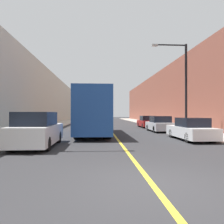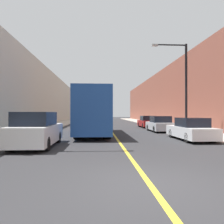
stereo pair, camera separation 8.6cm
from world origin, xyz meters
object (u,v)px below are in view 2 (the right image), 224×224
at_px(bus, 94,112).
at_px(car_right_mid, 160,125).
at_px(car_right_near, 191,130).
at_px(street_lamp_left, 1,50).
at_px(street_lamp_right, 183,81).
at_px(car_right_far, 147,122).
at_px(parked_suv_left, 36,131).

height_order(bus, car_right_mid, bus).
bearing_deg(car_right_near, street_lamp_left, -161.51).
bearing_deg(street_lamp_left, car_right_mid, 44.12).
height_order(bus, street_lamp_right, street_lamp_right).
distance_m(street_lamp_left, street_lamp_right, 14.03).
bearing_deg(car_right_near, car_right_far, 90.02).
xyz_separation_m(bus, parked_suv_left, (-2.91, -6.51, -1.06)).
height_order(bus, car_right_near, bus).
bearing_deg(parked_suv_left, street_lamp_left, -135.67).
height_order(car_right_mid, car_right_far, car_right_mid).
relative_size(parked_suv_left, street_lamp_left, 0.59).
xyz_separation_m(car_right_near, car_right_mid, (-0.17, 6.70, 0.01)).
relative_size(car_right_mid, street_lamp_right, 0.56).
height_order(car_right_near, car_right_mid, car_right_mid).
distance_m(car_right_mid, car_right_far, 6.17).
distance_m(car_right_mid, street_lamp_left, 15.38).
bearing_deg(car_right_mid, street_lamp_right, -66.83).
distance_m(car_right_near, car_right_mid, 6.70).
height_order(parked_suv_left, car_right_near, parked_suv_left).
bearing_deg(car_right_far, street_lamp_left, -123.24).
xyz_separation_m(parked_suv_left, car_right_far, (9.49, 15.20, -0.19)).
height_order(street_lamp_left, street_lamp_right, street_lamp_left).
relative_size(car_right_near, street_lamp_left, 0.58).
bearing_deg(parked_suv_left, street_lamp_right, 30.69).
bearing_deg(street_lamp_right, street_lamp_left, -147.54).
height_order(car_right_mid, street_lamp_right, street_lamp_right).
height_order(parked_suv_left, street_lamp_right, street_lamp_right).
bearing_deg(bus, parked_suv_left, -114.11).
xyz_separation_m(car_right_mid, street_lamp_left, (-10.64, -10.32, 4.11)).
height_order(car_right_far, street_lamp_right, street_lamp_right).
bearing_deg(car_right_mid, car_right_far, 88.47).
bearing_deg(parked_suv_left, bus, 65.89).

